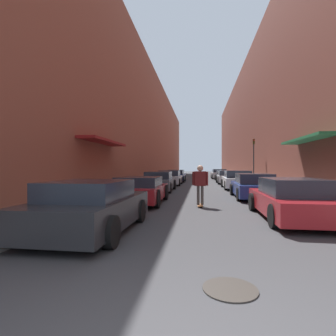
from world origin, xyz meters
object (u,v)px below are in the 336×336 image
object	(u,v)px
parked_car_left_3	(170,178)
manhole_cover	(230,289)
parked_car_right_2	(237,180)
traffic_light	(254,156)
skateboarder	(200,181)
parked_car_right_5	(219,174)
parked_car_right_3	(227,177)
parked_car_left_2	(159,182)
parked_car_right_1	(253,186)
parked_car_right_0	(291,199)
parked_car_left_1	(140,190)
parked_car_left_0	(91,207)
parked_car_left_4	(176,176)
parked_car_right_4	(224,176)

from	to	relation	value
parked_car_left_3	manhole_cover	bearing A→B (deg)	-81.18
parked_car_right_2	traffic_light	world-z (taller)	traffic_light
skateboarder	parked_car_right_5	bearing A→B (deg)	84.35
parked_car_left_3	skateboarder	bearing A→B (deg)	-77.99
parked_car_right_3	skateboarder	distance (m)	15.10
parked_car_left_2	parked_car_right_1	world-z (taller)	parked_car_left_2
parked_car_right_0	manhole_cover	world-z (taller)	parked_car_right_0
parked_car_left_2	parked_car_right_2	distance (m)	5.92
parked_car_left_1	traffic_light	xyz separation A→B (m)	(7.28, 12.79, 1.94)
parked_car_right_1	parked_car_right_3	bearing A→B (deg)	90.67
parked_car_left_3	skateboarder	size ratio (longest dim) A/B	2.60
parked_car_right_0	manhole_cover	distance (m)	5.45
parked_car_right_5	manhole_cover	bearing A→B (deg)	-93.80
parked_car_left_0	manhole_cover	distance (m)	4.02
parked_car_left_2	parked_car_left_4	distance (m)	11.06
parked_car_right_0	skateboarder	bearing A→B (deg)	141.55
parked_car_right_1	manhole_cover	size ratio (longest dim) A/B	6.09
parked_car_left_3	parked_car_right_0	bearing A→B (deg)	-69.86
parked_car_left_4	skateboarder	size ratio (longest dim) A/B	2.60
parked_car_left_2	parked_car_left_3	distance (m)	6.00
parked_car_left_0	parked_car_right_4	size ratio (longest dim) A/B	0.93
parked_car_right_0	parked_car_right_1	xyz separation A→B (m)	(-0.06, 5.33, 0.01)
parked_car_left_2	parked_car_right_0	size ratio (longest dim) A/B	1.05
parked_car_left_2	parked_car_right_5	xyz separation A→B (m)	(5.21, 19.32, 0.02)
parked_car_left_0	parked_car_right_0	xyz separation A→B (m)	(5.32, 2.25, -0.01)
skateboarder	manhole_cover	distance (m)	7.12
parked_car_left_2	parked_car_left_0	bearing A→B (deg)	-89.73
parked_car_left_0	parked_car_right_2	bearing A→B (deg)	68.61
parked_car_left_4	manhole_cover	world-z (taller)	parked_car_left_4
parked_car_left_3	parked_car_left_4	xyz separation A→B (m)	(0.11, 5.06, 0.00)
parked_car_left_3	parked_car_left_4	world-z (taller)	parked_car_left_4
manhole_cover	traffic_light	distance (m)	21.08
parked_car_left_0	parked_car_right_1	xyz separation A→B (m)	(5.26, 7.58, -0.01)
parked_car_right_3	skateboarder	bearing A→B (deg)	-99.60
parked_car_left_3	parked_car_right_4	distance (m)	9.29
parked_car_left_4	parked_car_right_2	xyz separation A→B (m)	(5.21, -8.47, 0.01)
parked_car_right_2	parked_car_right_5	xyz separation A→B (m)	(-0.11, 16.73, 0.01)
parked_car_right_1	traffic_light	xyz separation A→B (m)	(2.05, 10.26, 1.92)
parked_car_left_1	traffic_light	world-z (taller)	traffic_light
parked_car_right_5	parked_car_left_0	bearing A→B (deg)	-99.70
manhole_cover	traffic_light	world-z (taller)	traffic_light
parked_car_left_0	skateboarder	xyz separation A→B (m)	(2.61, 4.41, 0.40)
parked_car_left_4	manhole_cover	bearing A→B (deg)	-83.24
parked_car_left_1	parked_car_right_0	xyz separation A→B (m)	(5.29, -2.80, 0.01)
manhole_cover	parked_car_right_3	bearing A→B (deg)	84.41
parked_car_right_0	parked_car_right_2	size ratio (longest dim) A/B	0.98
parked_car_left_1	parked_car_right_0	bearing A→B (deg)	-27.90
parked_car_left_2	parked_car_right_4	xyz separation A→B (m)	(5.41, 13.55, -0.04)
parked_car_left_1	traffic_light	distance (m)	14.85
parked_car_right_2	manhole_cover	bearing A→B (deg)	-98.10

